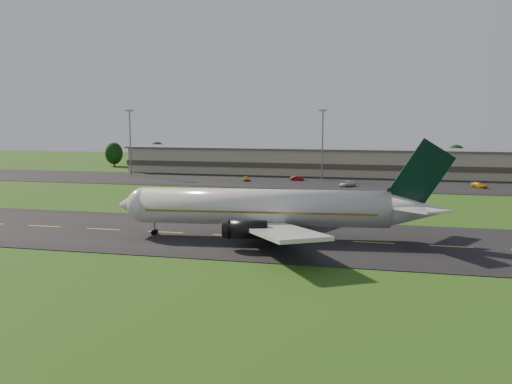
% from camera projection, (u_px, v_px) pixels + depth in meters
% --- Properties ---
extents(ground, '(360.00, 360.00, 0.00)m').
position_uv_depth(ground, '(231.00, 236.00, 89.52)').
color(ground, '#224310').
rests_on(ground, ground).
extents(taxiway, '(220.00, 30.00, 0.10)m').
position_uv_depth(taxiway, '(231.00, 236.00, 89.52)').
color(taxiway, black).
rests_on(taxiway, ground).
extents(apron, '(260.00, 30.00, 0.10)m').
position_uv_depth(apron, '(301.00, 183.00, 158.98)').
color(apron, black).
rests_on(apron, ground).
extents(airliner, '(51.24, 41.94, 15.57)m').
position_uv_depth(airliner, '(270.00, 208.00, 87.59)').
color(airliner, silver).
rests_on(airliner, ground).
extents(terminal, '(145.00, 16.00, 8.40)m').
position_uv_depth(terminal, '(332.00, 162.00, 180.33)').
color(terminal, '#B9A98D').
rests_on(terminal, ground).
extents(light_mast_west, '(2.40, 1.20, 20.35)m').
position_uv_depth(light_mast_west, '(130.00, 134.00, 177.38)').
color(light_mast_west, gray).
rests_on(light_mast_west, ground).
extents(light_mast_centre, '(2.40, 1.20, 20.35)m').
position_uv_depth(light_mast_centre, '(323.00, 136.00, 163.84)').
color(light_mast_centre, gray).
rests_on(light_mast_centre, ground).
extents(tree_line, '(198.79, 8.95, 9.74)m').
position_uv_depth(tree_line, '(424.00, 158.00, 183.57)').
color(tree_line, black).
rests_on(tree_line, ground).
extents(service_vehicle_a, '(2.60, 4.11, 1.30)m').
position_uv_depth(service_vehicle_a, '(246.00, 179.00, 162.82)').
color(service_vehicle_a, '#C2850B').
rests_on(service_vehicle_a, apron).
extents(service_vehicle_b, '(4.00, 2.09, 1.26)m').
position_uv_depth(service_vehicle_b, '(297.00, 178.00, 163.69)').
color(service_vehicle_b, '#9B0A0D').
rests_on(service_vehicle_b, apron).
extents(service_vehicle_c, '(4.87, 5.22, 1.36)m').
position_uv_depth(service_vehicle_c, '(347.00, 184.00, 150.15)').
color(service_vehicle_c, silver).
rests_on(service_vehicle_c, apron).
extents(service_vehicle_d, '(4.29, 4.86, 1.35)m').
position_uv_depth(service_vehicle_d, '(479.00, 185.00, 147.52)').
color(service_vehicle_d, '#CF960C').
rests_on(service_vehicle_d, apron).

